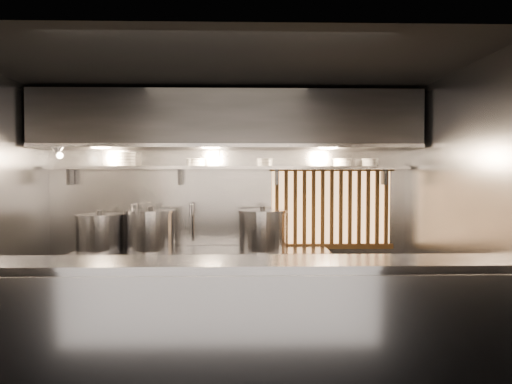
{
  "coord_description": "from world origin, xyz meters",
  "views": [
    {
      "loc": [
        0.18,
        -4.81,
        1.8
      ],
      "look_at": [
        0.32,
        0.55,
        1.61
      ],
      "focal_mm": 35.0,
      "sensor_mm": 36.0,
      "label": 1
    }
  ],
  "objects_px": {
    "heat_lamp": "(58,150)",
    "stock_pot_mid": "(100,232)",
    "stock_pot_right": "(263,230)",
    "stock_pot_left": "(151,230)",
    "pendant_bulb": "(220,161)"
  },
  "relations": [
    {
      "from": "stock_pot_left",
      "to": "heat_lamp",
      "type": "bearing_deg",
      "value": -164.67
    },
    {
      "from": "stock_pot_mid",
      "to": "stock_pot_right",
      "type": "height_order",
      "value": "stock_pot_right"
    },
    {
      "from": "heat_lamp",
      "to": "stock_pot_right",
      "type": "relative_size",
      "value": 0.47
    },
    {
      "from": "heat_lamp",
      "to": "pendant_bulb",
      "type": "height_order",
      "value": "heat_lamp"
    },
    {
      "from": "heat_lamp",
      "to": "stock_pot_mid",
      "type": "height_order",
      "value": "heat_lamp"
    },
    {
      "from": "heat_lamp",
      "to": "pendant_bulb",
      "type": "relative_size",
      "value": 1.87
    },
    {
      "from": "stock_pot_mid",
      "to": "pendant_bulb",
      "type": "bearing_deg",
      "value": 3.48
    },
    {
      "from": "heat_lamp",
      "to": "stock_pot_left",
      "type": "xyz_separation_m",
      "value": [
        0.98,
        0.27,
        -0.93
      ]
    },
    {
      "from": "stock_pot_left",
      "to": "stock_pot_right",
      "type": "xyz_separation_m",
      "value": [
        1.33,
        -0.02,
        -0.0
      ]
    },
    {
      "from": "stock_pot_left",
      "to": "stock_pot_right",
      "type": "distance_m",
      "value": 1.33
    },
    {
      "from": "pendant_bulb",
      "to": "stock_pot_left",
      "type": "height_order",
      "value": "pendant_bulb"
    },
    {
      "from": "heat_lamp",
      "to": "stock_pot_right",
      "type": "distance_m",
      "value": 2.5
    },
    {
      "from": "stock_pot_mid",
      "to": "stock_pot_left",
      "type": "bearing_deg",
      "value": 0.5
    },
    {
      "from": "stock_pot_mid",
      "to": "stock_pot_right",
      "type": "distance_m",
      "value": 1.93
    },
    {
      "from": "stock_pot_right",
      "to": "stock_pot_mid",
      "type": "bearing_deg",
      "value": 179.43
    }
  ]
}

